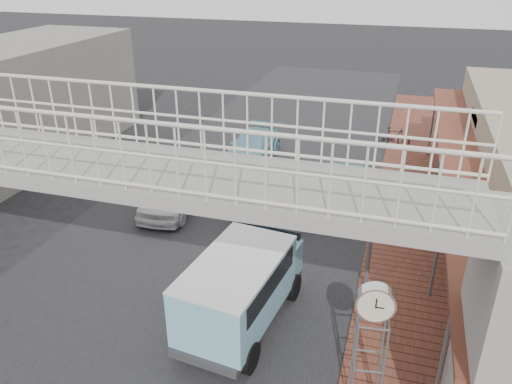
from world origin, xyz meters
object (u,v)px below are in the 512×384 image
Objects in this scene: dark_sedan at (272,190)px; motorcycle_near at (432,206)px; motorcycle_far at (394,137)px; angkot_curb at (344,184)px; white_hatchback at (175,190)px; arrow_sign at (407,200)px; angkot_far at (252,147)px; angkot_van at (241,282)px; street_clock at (374,309)px.

dark_sedan is 2.72× the size of motorcycle_near.
motorcycle_near is at bearing -169.61° from motorcycle_far.
motorcycle_far is at bearing -97.22° from angkot_curb.
white_hatchback is at bearing -163.19° from dark_sedan.
arrow_sign is at bearing 155.10° from motorcycle_near.
white_hatchback reaches higher than motorcycle_near.
arrow_sign is at bearing -48.72° from angkot_far.
angkot_far is 10.80m from arrow_sign.
white_hatchback is at bearing 88.51° from motorcycle_near.
white_hatchback is 0.95× the size of angkot_van.
dark_sedan is (3.42, 0.96, 0.03)m from white_hatchback.
arrow_sign reaches higher than motorcycle_near.
dark_sedan reaches higher than white_hatchback.
angkot_curb is 1.05× the size of angkot_far.
white_hatchback is 8.75m from arrow_sign.
motorcycle_far is 16.09m from street_clock.
street_clock is 4.39m from arrow_sign.
motorcycle_far is at bearing 84.97° from angkot_van.
dark_sedan is at bearing -61.99° from angkot_far.
angkot_van is (3.08, -10.74, 0.65)m from angkot_far.
angkot_far is 1.01× the size of angkot_van.
dark_sedan is at bearing 150.14° from motorcycle_far.
dark_sedan is 1.02× the size of angkot_van.
dark_sedan is at bearing 109.09° from street_clock.
motorcycle_far is (2.95, 14.15, -0.71)m from angkot_van.
angkot_van is 4.68m from arrow_sign.
angkot_far is 6.93m from motorcycle_far.
motorcycle_near is at bearing 6.96° from white_hatchback.
street_clock reaches higher than angkot_far.
motorcycle_near is at bearing 53.85° from arrow_sign.
street_clock is (-1.42, -9.03, 2.09)m from motorcycle_near.
angkot_curb is 10.12m from street_clock.
angkot_far reaches higher than motorcycle_near.
dark_sedan is 2.80× the size of motorcycle_far.
angkot_far is 11.19m from angkot_van.
motorcycle_far reaches higher than motorcycle_near.
white_hatchback is 2.61× the size of motorcycle_far.
angkot_van is 1.41× the size of street_clock.
white_hatchback is 11.39m from motorcycle_far.
angkot_van is 2.66× the size of motorcycle_near.
angkot_curb is at bearing 19.11° from white_hatchback.
motorcycle_far is (-1.67, 6.93, 0.05)m from motorcycle_near.
motorcycle_near is (8.99, 1.79, -0.17)m from white_hatchback.
white_hatchback reaches higher than angkot_curb.
angkot_far is at bearing 108.79° from street_clock.
street_clock is at bearing -61.96° from dark_sedan.
arrow_sign is at bearing 118.11° from angkot_curb.
angkot_far is (1.29, 5.31, -0.07)m from white_hatchback.
arrow_sign is (4.57, -3.83, 2.08)m from dark_sedan.
white_hatchback is 0.90× the size of angkot_curb.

